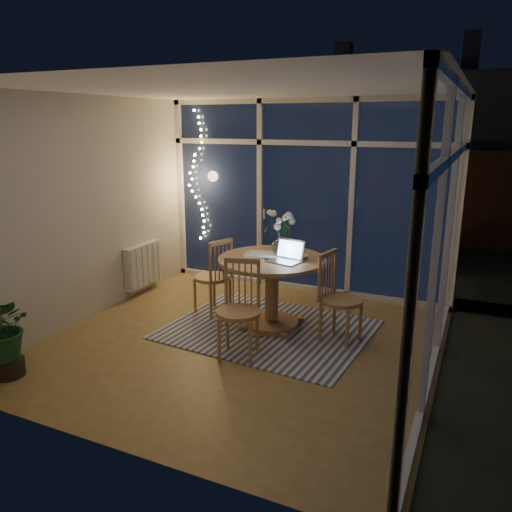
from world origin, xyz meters
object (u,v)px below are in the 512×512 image
object	(u,v)px
dining_table	(272,293)
chair_left	(212,275)
chair_right	(342,298)
chair_front	(238,310)
flower_vase	(281,244)
potted_plant	(5,338)
laptop	(284,251)

from	to	relation	value
dining_table	chair_left	xyz separation A→B (m)	(-0.83, 0.09, 0.07)
chair_right	chair_front	xyz separation A→B (m)	(-0.84, -0.76, 0.00)
chair_front	dining_table	bearing A→B (deg)	76.62
chair_front	flower_vase	distance (m)	1.18
flower_vase	potted_plant	xyz separation A→B (m)	(-1.77, -2.35, -0.55)
chair_front	flower_vase	xyz separation A→B (m)	(0.00, 1.10, 0.43)
chair_front	laptop	size ratio (longest dim) A/B	2.90
dining_table	chair_front	size ratio (longest dim) A/B	1.21
dining_table	chair_right	size ratio (longest dim) A/B	1.21
dining_table	chair_right	xyz separation A→B (m)	(0.83, -0.07, 0.09)
laptop	chair_front	bearing A→B (deg)	-92.54
chair_right	potted_plant	size ratio (longest dim) A/B	1.31
laptop	potted_plant	world-z (taller)	laptop
dining_table	flower_vase	bearing A→B (deg)	91.04
chair_left	chair_right	xyz separation A→B (m)	(1.66, -0.17, 0.01)
dining_table	chair_right	world-z (taller)	chair_right
chair_left	chair_front	world-z (taller)	chair_front
laptop	flower_vase	size ratio (longest dim) A/B	1.64
potted_plant	dining_table	bearing A→B (deg)	49.53
flower_vase	chair_right	bearing A→B (deg)	-22.02
chair_left	flower_vase	distance (m)	0.95
chair_right	chair_left	bearing A→B (deg)	95.84
chair_left	laptop	size ratio (longest dim) A/B	2.82
dining_table	chair_right	bearing A→B (deg)	-5.10
dining_table	laptop	distance (m)	0.58
chair_front	flower_vase	size ratio (longest dim) A/B	4.76
chair_left	potted_plant	distance (m)	2.38
chair_right	laptop	xyz separation A→B (m)	(-0.65, -0.02, 0.45)
dining_table	chair_left	size ratio (longest dim) A/B	1.25
chair_left	chair_right	world-z (taller)	chair_right
chair_front	laptop	xyz separation A→B (m)	(0.19, 0.74, 0.45)
chair_front	potted_plant	bearing A→B (deg)	-157.92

